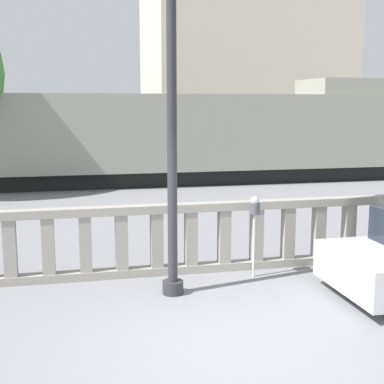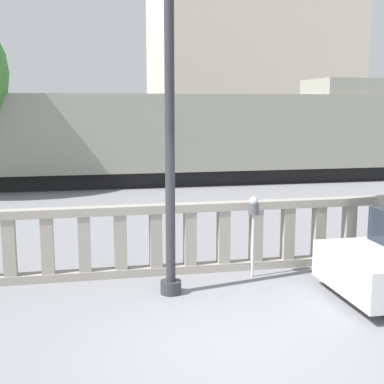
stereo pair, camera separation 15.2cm
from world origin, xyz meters
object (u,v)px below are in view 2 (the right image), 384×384
lamppost (169,69)px  train_near (62,138)px  parking_meter (253,212)px  train_far (185,123)px

lamppost → train_near: (-1.95, 11.68, -1.66)m
parking_meter → train_near: size_ratio=0.05×
lamppost → train_near: lamppost is taller
train_far → lamppost: bearing=-101.4°
lamppost → train_far: 25.70m
train_near → train_far: (7.02, 13.46, 0.03)m
train_near → train_far: train_far is taller
lamppost → train_near: size_ratio=0.25×
lamppost → train_far: (5.07, 25.14, -1.63)m
lamppost → train_near: 11.96m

